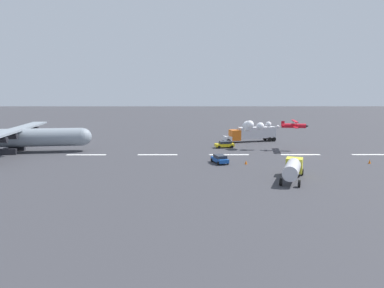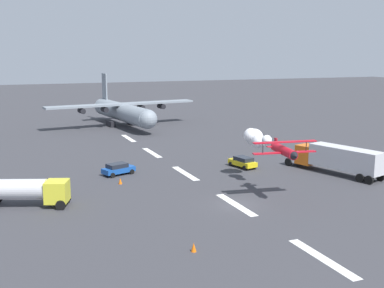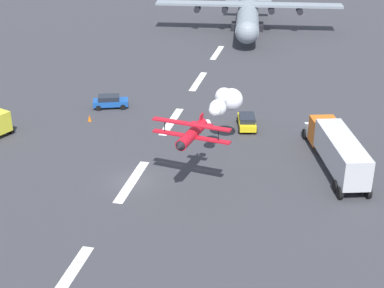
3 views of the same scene
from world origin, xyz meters
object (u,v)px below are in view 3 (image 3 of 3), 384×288
(stunt_biplane_red, at_px, (219,108))
(followme_car_yellow, at_px, (247,121))
(semi_truck_orange, at_px, (337,148))
(traffic_cone_far, at_px, (89,118))
(cargo_transport_plane, at_px, (248,14))
(airport_staff_sedan, at_px, (110,101))

(stunt_biplane_red, distance_m, followme_car_yellow, 9.12)
(stunt_biplane_red, bearing_deg, semi_truck_orange, -89.89)
(traffic_cone_far, bearing_deg, cargo_transport_plane, -15.05)
(airport_staff_sedan, bearing_deg, semi_truck_orange, -111.22)
(cargo_transport_plane, relative_size, stunt_biplane_red, 2.36)
(semi_truck_orange, distance_m, followme_car_yellow, 12.34)
(stunt_biplane_red, height_order, airport_staff_sedan, stunt_biplane_red)
(semi_truck_orange, height_order, traffic_cone_far, semi_truck_orange)
(cargo_transport_plane, height_order, semi_truck_orange, cargo_transport_plane)
(cargo_transport_plane, bearing_deg, traffic_cone_far, 164.95)
(cargo_transport_plane, height_order, followme_car_yellow, cargo_transport_plane)
(semi_truck_orange, height_order, airport_staff_sedan, semi_truck_orange)
(followme_car_yellow, xyz_separation_m, airport_staff_sedan, (2.52, 16.94, -0.00))
(stunt_biplane_red, relative_size, traffic_cone_far, 18.77)
(followme_car_yellow, height_order, traffic_cone_far, followme_car_yellow)
(cargo_transport_plane, xyz_separation_m, followme_car_yellow, (-42.98, -5.69, -2.47))
(followme_car_yellow, bearing_deg, cargo_transport_plane, 7.54)
(followme_car_yellow, relative_size, airport_staff_sedan, 1.00)
(semi_truck_orange, bearing_deg, cargo_transport_plane, 16.69)
(stunt_biplane_red, xyz_separation_m, followme_car_yellow, (7.77, -1.81, -4.43))
(cargo_transport_plane, relative_size, traffic_cone_far, 44.33)
(stunt_biplane_red, height_order, followme_car_yellow, stunt_biplane_red)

